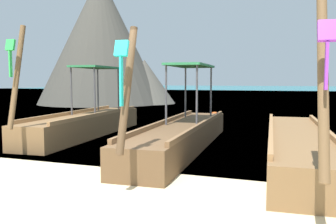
{
  "coord_description": "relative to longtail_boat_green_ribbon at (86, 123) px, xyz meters",
  "views": [
    {
      "loc": [
        2.92,
        -5.0,
        1.69
      ],
      "look_at": [
        0.0,
        3.11,
        0.94
      ],
      "focal_mm": 38.46,
      "sensor_mm": 36.0,
      "label": 1
    }
  ],
  "objects": [
    {
      "name": "ground",
      "position": [
        3.21,
        -4.52,
        -0.39
      ],
      "size": [
        120.0,
        120.0,
        0.0
      ],
      "primitive_type": "plane",
      "color": "beige"
    },
    {
      "name": "sea_water",
      "position": [
        3.21,
        56.58,
        -0.39
      ],
      "size": [
        120.0,
        120.0,
        0.0
      ],
      "primitive_type": "plane",
      "color": "#147A89",
      "rests_on": "ground"
    },
    {
      "name": "longtail_boat_green_ribbon",
      "position": [
        0.0,
        0.0,
        0.0
      ],
      "size": [
        1.59,
        6.51,
        2.95
      ],
      "color": "brown",
      "rests_on": "ground"
    },
    {
      "name": "longtail_boat_turquoise_ribbon",
      "position": [
        3.45,
        -1.0,
        -0.02
      ],
      "size": [
        1.51,
        7.34,
        2.55
      ],
      "color": "brown",
      "rests_on": "ground"
    },
    {
      "name": "longtail_boat_violet_ribbon",
      "position": [
        6.17,
        -1.44,
        -0.07
      ],
      "size": [
        1.63,
        7.49,
        2.78
      ],
      "color": "brown",
      "rests_on": "ground"
    },
    {
      "name": "karst_rock",
      "position": [
        -7.58,
        14.45,
        4.19
      ],
      "size": [
        10.12,
        9.34,
        9.6
      ],
      "color": "#47443D",
      "rests_on": "ground"
    },
    {
      "name": "mooring_buoy_near",
      "position": [
        2.84,
        5.48,
        -0.2
      ],
      "size": [
        0.37,
        0.37,
        0.37
      ],
      "color": "#EA5119",
      "rests_on": "sea_water"
    }
  ]
}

